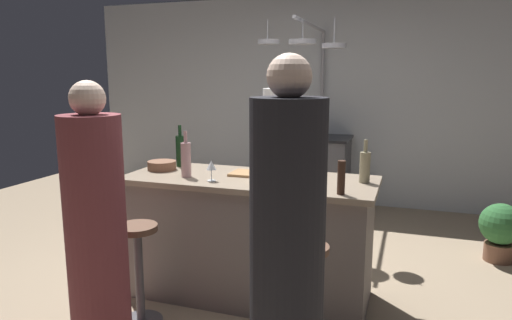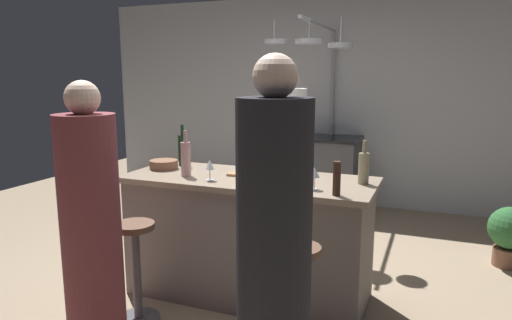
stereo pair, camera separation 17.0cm
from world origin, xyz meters
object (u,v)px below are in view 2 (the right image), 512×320
at_px(wine_bottle_white, 364,167).
at_px(mixing_bowl_ceramic, 258,179).
at_px(guest_left, 91,232).
at_px(pepper_mill, 337,178).
at_px(wine_glass_near_right_guest, 314,174).
at_px(mixing_bowl_wooden, 164,165).
at_px(wine_glass_near_left_guest, 210,166).
at_px(guest_right, 274,249).
at_px(potted_plant, 510,233).
at_px(stove_range, 326,173).
at_px(bar_stool_left, 136,268).
at_px(wine_bottle_red, 183,150).
at_px(cutting_board, 253,174).
at_px(bar_stool_right, 297,297).
at_px(chef, 286,166).
at_px(wine_bottle_rose, 186,158).
at_px(wine_bottle_dark, 294,157).

relative_size(wine_bottle_white, mixing_bowl_ceramic, 1.97).
bearing_deg(guest_left, pepper_mill, 29.81).
distance_m(wine_glass_near_right_guest, mixing_bowl_wooden, 1.28).
bearing_deg(guest_left, wine_glass_near_left_guest, 65.75).
relative_size(guest_right, potted_plant, 3.30).
bearing_deg(mixing_bowl_ceramic, guest_right, -63.55).
distance_m(stove_range, mixing_bowl_wooden, 2.57).
distance_m(bar_stool_left, wine_bottle_red, 1.06).
relative_size(pepper_mill, mixing_bowl_wooden, 0.96).
xyz_separation_m(cutting_board, wine_bottle_white, (0.79, 0.02, 0.10)).
relative_size(bar_stool_right, wine_glass_near_left_guest, 4.66).
bearing_deg(bar_stool_left, wine_glass_near_left_guest, 51.65).
bearing_deg(chef, pepper_mill, -60.44).
bearing_deg(cutting_board, mixing_bowl_wooden, -176.23).
bearing_deg(wine_bottle_rose, mixing_bowl_ceramic, -4.20).
relative_size(stove_range, pepper_mill, 4.24).
height_order(guest_right, wine_glass_near_right_guest, guest_right).
height_order(chef, bar_stool_right, chef).
xyz_separation_m(wine_bottle_dark, wine_bottle_rose, (-0.70, -0.36, 0.00)).
xyz_separation_m(guest_left, potted_plant, (2.43, 2.30, -0.44)).
bearing_deg(bar_stool_left, mixing_bowl_ceramic, 33.59).
relative_size(chef, mixing_bowl_ceramic, 11.39).
height_order(guest_left, guest_right, guest_right).
distance_m(bar_stool_right, mixing_bowl_ceramic, 0.83).
bearing_deg(wine_bottle_rose, bar_stool_right, -26.34).
distance_m(cutting_board, wine_bottle_rose, 0.50).
bearing_deg(chef, wine_bottle_dark, -68.50).
xyz_separation_m(bar_stool_right, cutting_board, (-0.56, 0.70, 0.53)).
relative_size(potted_plant, mixing_bowl_ceramic, 3.49).
bearing_deg(chef, bar_stool_left, -106.54).
relative_size(pepper_mill, wine_bottle_red, 0.63).
bearing_deg(stove_range, guest_left, -99.26).
distance_m(mixing_bowl_wooden, mixing_bowl_ceramic, 0.89).
bearing_deg(chef, guest_left, -104.23).
bearing_deg(wine_bottle_dark, wine_glass_near_right_guest, -57.67).
distance_m(chef, wine_glass_near_right_guest, 1.37).
bearing_deg(wine_glass_near_left_guest, wine_glass_near_right_guest, 1.23).
bearing_deg(potted_plant, guest_left, -136.62).
bearing_deg(wine_bottle_rose, wine_bottle_red, 123.71).
bearing_deg(wine_bottle_red, bar_stool_left, -81.86).
distance_m(chef, mixing_bowl_wooden, 1.22).
xyz_separation_m(pepper_mill, wine_glass_near_left_guest, (-0.90, 0.07, 0.00)).
distance_m(cutting_board, wine_bottle_red, 0.68).
height_order(bar_stool_left, wine_bottle_white, wine_bottle_white).
bearing_deg(potted_plant, cutting_board, -146.64).
distance_m(stove_range, mixing_bowl_ceramic, 2.67).
distance_m(wine_bottle_white, mixing_bowl_wooden, 1.53).
bearing_deg(wine_bottle_white, wine_bottle_dark, 165.81).
bearing_deg(pepper_mill, guest_right, -101.31).
relative_size(pepper_mill, wine_bottle_dark, 0.64).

